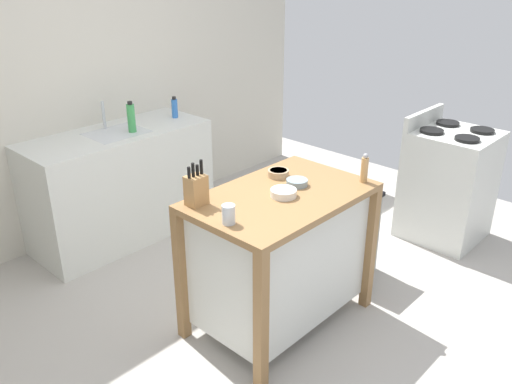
# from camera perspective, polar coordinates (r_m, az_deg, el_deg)

# --- Properties ---
(ground_plane) EXTENTS (5.85, 5.85, 0.00)m
(ground_plane) POSITION_cam_1_polar(r_m,az_deg,el_deg) (3.50, 1.41, -13.93)
(ground_plane) COLOR #ADA8A0
(ground_plane) RESTS_ON ground
(wall_back) EXTENTS (4.85, 0.10, 2.60)m
(wall_back) POSITION_cam_1_polar(r_m,az_deg,el_deg) (4.44, -18.63, 11.83)
(wall_back) COLOR beige
(wall_back) RESTS_ON ground
(kitchen_island) EXTENTS (1.09, 0.70, 0.89)m
(kitchen_island) POSITION_cam_1_polar(r_m,az_deg,el_deg) (3.26, 2.58, -6.48)
(kitchen_island) COLOR olive
(kitchen_island) RESTS_ON ground
(knife_block) EXTENTS (0.11, 0.09, 0.25)m
(knife_block) POSITION_cam_1_polar(r_m,az_deg,el_deg) (2.93, -6.44, 0.30)
(knife_block) COLOR #AD7F4C
(knife_block) RESTS_ON kitchen_island
(bowl_ceramic_wide) EXTENTS (0.13, 0.13, 0.04)m
(bowl_ceramic_wide) POSITION_cam_1_polar(r_m,az_deg,el_deg) (3.31, 2.42, 2.06)
(bowl_ceramic_wide) COLOR tan
(bowl_ceramic_wide) RESTS_ON kitchen_island
(bowl_stoneware_deep) EXTENTS (0.13, 0.13, 0.04)m
(bowl_stoneware_deep) POSITION_cam_1_polar(r_m,az_deg,el_deg) (3.19, 4.45, 1.05)
(bowl_stoneware_deep) COLOR gray
(bowl_stoneware_deep) RESTS_ON kitchen_island
(bowl_ceramic_small) EXTENTS (0.15, 0.15, 0.04)m
(bowl_ceramic_small) POSITION_cam_1_polar(r_m,az_deg,el_deg) (3.04, 2.97, -0.06)
(bowl_ceramic_small) COLOR silver
(bowl_ceramic_small) RESTS_ON kitchen_island
(drinking_cup) EXTENTS (0.07, 0.07, 0.10)m
(drinking_cup) POSITION_cam_1_polar(r_m,az_deg,el_deg) (2.72, -2.96, -2.42)
(drinking_cup) COLOR silver
(drinking_cup) RESTS_ON kitchen_island
(pepper_grinder) EXTENTS (0.04, 0.04, 0.18)m
(pepper_grinder) POSITION_cam_1_polar(r_m,az_deg,el_deg) (3.27, 11.57, 2.48)
(pepper_grinder) COLOR tan
(pepper_grinder) RESTS_ON kitchen_island
(trash_bin) EXTENTS (0.36, 0.28, 0.63)m
(trash_bin) POSITION_cam_1_polar(r_m,az_deg,el_deg) (3.90, 10.20, -4.40)
(trash_bin) COLOR gray
(trash_bin) RESTS_ON ground
(sink_counter) EXTENTS (1.46, 0.60, 0.90)m
(sink_counter) POSITION_cam_1_polar(r_m,az_deg,el_deg) (4.43, -14.27, 0.74)
(sink_counter) COLOR silver
(sink_counter) RESTS_ON ground
(sink_faucet) EXTENTS (0.02, 0.02, 0.22)m
(sink_faucet) POSITION_cam_1_polar(r_m,az_deg,el_deg) (4.36, -16.05, 7.96)
(sink_faucet) COLOR #B7BCC1
(sink_faucet) RESTS_ON sink_counter
(bottle_dish_soap) EXTENTS (0.06, 0.06, 0.24)m
(bottle_dish_soap) POSITION_cam_1_polar(r_m,az_deg,el_deg) (4.22, -13.25, 7.78)
(bottle_dish_soap) COLOR green
(bottle_dish_soap) RESTS_ON sink_counter
(bottle_spray_cleaner) EXTENTS (0.05, 0.05, 0.18)m
(bottle_spray_cleaner) POSITION_cam_1_polar(r_m,az_deg,el_deg) (4.55, -8.74, 8.91)
(bottle_spray_cleaner) COLOR blue
(bottle_spray_cleaner) RESTS_ON sink_counter
(stove) EXTENTS (0.60, 0.60, 1.02)m
(stove) POSITION_cam_1_polar(r_m,az_deg,el_deg) (4.56, 19.92, 0.79)
(stove) COLOR silver
(stove) RESTS_ON ground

